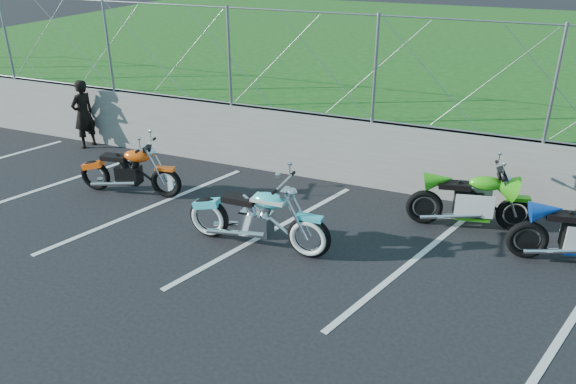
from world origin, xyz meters
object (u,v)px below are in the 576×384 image
at_px(naked_orange, 131,172).
at_px(cruiser_turquoise, 259,220).
at_px(person_standing, 83,114).
at_px(sportbike_green, 472,202).

bearing_deg(naked_orange, cruiser_turquoise, -24.81).
bearing_deg(naked_orange, person_standing, 136.90).
height_order(sportbike_green, person_standing, person_standing).
xyz_separation_m(sportbike_green, person_standing, (-8.72, 0.67, 0.32)).
distance_m(cruiser_turquoise, sportbike_green, 3.59).
distance_m(naked_orange, sportbike_green, 6.20).
xyz_separation_m(cruiser_turquoise, naked_orange, (-3.10, 0.88, -0.04)).
relative_size(cruiser_turquoise, naked_orange, 1.17).
bearing_deg(cruiser_turquoise, naked_orange, 163.55).
bearing_deg(cruiser_turquoise, sportbike_green, 32.71).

